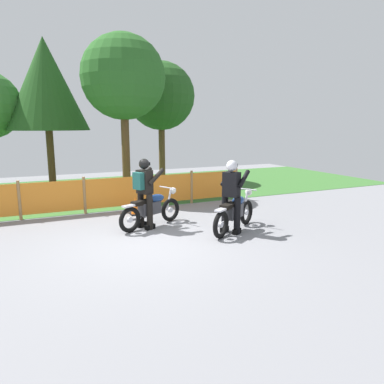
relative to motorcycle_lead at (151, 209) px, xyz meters
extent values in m
cube|color=gray|center=(-0.49, -1.17, -0.45)|extent=(24.00, 24.00, 0.02)
cube|color=#386B2D|center=(-0.49, 5.51, -0.44)|extent=(24.00, 7.00, 0.01)
cylinder|color=#997547|center=(-2.96, 2.01, 0.08)|extent=(0.08, 0.08, 1.05)
cylinder|color=#997547|center=(-1.31, 2.01, 0.08)|extent=(0.08, 0.08, 1.05)
cylinder|color=#997547|center=(0.34, 2.01, 0.08)|extent=(0.08, 0.08, 1.05)
cylinder|color=#997547|center=(1.99, 2.01, 0.08)|extent=(0.08, 0.08, 1.05)
cylinder|color=#997547|center=(3.64, 2.01, 0.08)|extent=(0.08, 0.08, 1.05)
cube|color=orange|center=(-2.14, 2.01, 0.10)|extent=(1.57, 0.02, 0.85)
cube|color=orange|center=(-0.49, 2.01, 0.10)|extent=(1.57, 0.02, 0.85)
cube|color=orange|center=(1.16, 2.01, 0.10)|extent=(1.57, 0.02, 0.85)
cube|color=orange|center=(2.81, 2.01, 0.10)|extent=(1.57, 0.02, 0.85)
cylinder|color=brown|center=(-1.88, 7.19, 0.69)|extent=(0.28, 0.28, 2.27)
cone|color=#23511E|center=(-1.88, 7.19, 3.59)|extent=(3.17, 3.17, 3.52)
cylinder|color=brown|center=(0.45, 4.26, 1.09)|extent=(0.28, 0.28, 3.07)
sphere|color=#286023|center=(0.45, 4.26, 3.63)|extent=(2.87, 2.87, 2.87)
cylinder|color=brown|center=(2.78, 7.04, 0.90)|extent=(0.28, 0.28, 2.70)
sphere|color=#23511E|center=(2.78, 7.04, 3.29)|extent=(2.95, 2.95, 2.95)
torus|color=black|center=(0.59, 0.26, -0.14)|extent=(0.60, 0.34, 0.61)
cylinder|color=silver|center=(0.59, 0.26, -0.14)|extent=(0.14, 0.11, 0.13)
torus|color=black|center=(-0.62, -0.28, -0.14)|extent=(0.60, 0.34, 0.61)
cylinder|color=silver|center=(-0.62, -0.28, -0.14)|extent=(0.14, 0.11, 0.13)
cube|color=#38383D|center=(-0.05, -0.03, 0.03)|extent=(0.61, 0.44, 0.30)
ellipsoid|color=navy|center=(0.14, 0.06, 0.24)|extent=(0.54, 0.41, 0.21)
cube|color=black|center=(-0.27, -0.12, 0.21)|extent=(0.57, 0.41, 0.09)
cube|color=silver|center=(-0.62, -0.28, 0.19)|extent=(0.37, 0.28, 0.04)
cylinder|color=silver|center=(0.54, 0.24, 0.13)|extent=(0.22, 0.14, 0.54)
sphere|color=white|center=(0.68, 0.30, 0.35)|extent=(0.23, 0.23, 0.17)
cylinder|color=silver|center=(0.51, 0.22, 0.46)|extent=(0.26, 0.53, 0.03)
cylinder|color=silver|center=(-0.37, -0.02, -0.20)|extent=(0.50, 0.27, 0.07)
torus|color=black|center=(2.23, -0.79, -0.13)|extent=(0.58, 0.42, 0.62)
cylinder|color=silver|center=(2.23, -0.79, -0.13)|extent=(0.14, 0.12, 0.14)
torus|color=black|center=(1.10, -1.52, -0.13)|extent=(0.58, 0.42, 0.62)
cylinder|color=silver|center=(1.10, -1.52, -0.13)|extent=(0.14, 0.12, 0.14)
cube|color=#38383D|center=(1.63, -1.19, 0.04)|extent=(0.61, 0.51, 0.31)
ellipsoid|color=navy|center=(1.81, -1.07, 0.25)|extent=(0.55, 0.47, 0.21)
cube|color=black|center=(1.42, -1.32, 0.22)|extent=(0.57, 0.47, 0.10)
cube|color=silver|center=(1.10, -1.52, 0.20)|extent=(0.38, 0.32, 0.04)
cylinder|color=silver|center=(2.19, -0.82, 0.14)|extent=(0.22, 0.17, 0.55)
sphere|color=white|center=(2.32, -0.74, 0.37)|extent=(0.24, 0.24, 0.17)
cylinder|color=silver|center=(2.15, -0.85, 0.47)|extent=(0.34, 0.50, 0.03)
cylinder|color=silver|center=(1.31, -1.23, -0.20)|extent=(0.48, 0.34, 0.07)
cylinder|color=black|center=(-0.25, 0.06, -0.01)|extent=(0.20, 0.20, 0.86)
cube|color=black|center=(-0.25, 0.06, -0.38)|extent=(0.28, 0.21, 0.12)
cylinder|color=black|center=(-0.12, -0.23, -0.01)|extent=(0.20, 0.20, 0.86)
cube|color=black|center=(-0.12, -0.23, -0.38)|extent=(0.28, 0.21, 0.12)
cube|color=black|center=(-0.18, -0.08, 0.70)|extent=(0.37, 0.43, 0.56)
cylinder|color=black|center=(-0.11, 0.19, 0.82)|extent=(0.48, 0.29, 0.38)
cylinder|color=black|center=(0.07, -0.21, 0.82)|extent=(0.48, 0.29, 0.38)
sphere|color=black|center=(-0.18, -0.08, 1.12)|extent=(0.33, 0.33, 0.25)
cube|color=black|center=(-0.09, -0.04, 1.12)|extent=(0.10, 0.18, 0.08)
cube|color=#194C47|center=(-0.34, -0.15, 0.74)|extent=(0.26, 0.32, 0.40)
cylinder|color=black|center=(1.42, -1.13, -0.01)|extent=(0.21, 0.21, 0.86)
cube|color=black|center=(1.42, -1.13, -0.38)|extent=(0.28, 0.23, 0.12)
cylinder|color=black|center=(1.59, -1.40, -0.01)|extent=(0.21, 0.21, 0.86)
cube|color=black|center=(1.59, -1.40, -0.38)|extent=(0.28, 0.23, 0.12)
cube|color=black|center=(1.50, -1.26, 0.70)|extent=(0.40, 0.43, 0.56)
cylinder|color=black|center=(1.54, -0.98, 0.82)|extent=(0.46, 0.35, 0.38)
cylinder|color=black|center=(1.77, -1.35, 0.82)|extent=(0.46, 0.35, 0.38)
sphere|color=silver|center=(1.50, -1.26, 1.12)|extent=(0.35, 0.35, 0.25)
cube|color=black|center=(1.59, -1.21, 1.12)|extent=(0.12, 0.17, 0.08)
cube|color=black|center=(-0.04, 1.33, -0.43)|extent=(0.32, 0.32, 0.03)
cone|color=orange|center=(-0.04, 1.33, -0.16)|extent=(0.26, 0.26, 0.50)
cylinder|color=white|center=(-0.04, 1.33, -0.14)|extent=(0.15, 0.15, 0.06)
camera|label=1|loc=(-2.57, -8.10, 2.01)|focal=33.11mm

